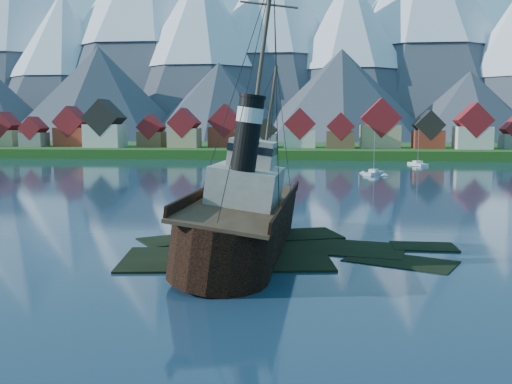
# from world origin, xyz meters

# --- Properties ---
(ground) EXTENTS (1400.00, 1400.00, 0.00)m
(ground) POSITION_xyz_m (0.00, 0.00, 0.00)
(ground) COLOR #193148
(ground) RESTS_ON ground
(shoal) EXTENTS (31.71, 21.24, 1.14)m
(shoal) POSITION_xyz_m (1.78, 2.15, -0.35)
(shoal) COLOR black
(shoal) RESTS_ON ground
(shore_bank) EXTENTS (600.00, 80.00, 3.20)m
(shore_bank) POSITION_xyz_m (0.00, 170.00, 0.00)
(shore_bank) COLOR #214212
(shore_bank) RESTS_ON ground
(seawall) EXTENTS (600.00, 2.50, 2.00)m
(seawall) POSITION_xyz_m (0.00, 132.00, 0.00)
(seawall) COLOR #3F3D38
(seawall) RESTS_ON ground
(town) EXTENTS (250.96, 16.69, 17.30)m
(town) POSITION_xyz_m (-33.12, 152.18, 8.99)
(town) COLOR maroon
(town) RESTS_ON ground
(mountains) EXTENTS (965.00, 340.00, 205.00)m
(mountains) POSITION_xyz_m (-0.79, 481.26, 89.34)
(mountains) COLOR #2D333D
(mountains) RESTS_ON ground
(tugboat_wreck) EXTENTS (7.57, 32.61, 25.84)m
(tugboat_wreck) POSITION_xyz_m (-2.21, 3.01, 3.23)
(tugboat_wreck) COLOR black
(tugboat_wreck) RESTS_ON ground
(sailboat_d) EXTENTS (5.28, 7.58, 10.36)m
(sailboat_d) POSITION_xyz_m (17.38, 82.38, 0.24)
(sailboat_d) COLOR silver
(sailboat_d) RESTS_ON ground
(sailboat_e) EXTENTS (4.50, 9.36, 10.54)m
(sailboat_e) POSITION_xyz_m (32.27, 112.82, 0.23)
(sailboat_e) COLOR silver
(sailboat_e) RESTS_ON ground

